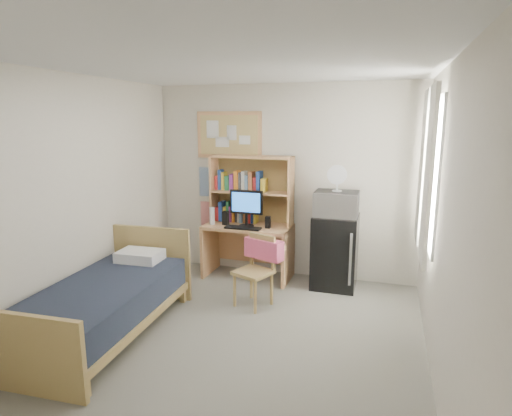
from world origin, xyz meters
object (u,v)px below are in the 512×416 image
(bed, at_px, (104,310))
(microwave, at_px, (336,204))
(desk_fan, at_px, (337,180))
(mini_fridge, at_px, (335,251))
(speaker_right, at_px, (268,222))
(monitor, at_px, (246,209))
(desk, at_px, (248,251))
(bulletin_board, at_px, (229,135))
(speaker_left, at_px, (226,218))
(desk_chair, at_px, (253,272))

(bed, xyz_separation_m, microwave, (2.04, 1.96, 0.83))
(desk_fan, bearing_deg, mini_fridge, 90.00)
(bed, bearing_deg, speaker_right, 55.72)
(bed, distance_m, speaker_right, 2.30)
(monitor, bearing_deg, mini_fridge, 4.73)
(desk, height_order, microwave, microwave)
(desk, xyz_separation_m, speaker_right, (0.30, -0.07, 0.44))
(desk_fan, bearing_deg, desk, 179.60)
(bulletin_board, height_order, mini_fridge, bulletin_board)
(desk, xyz_separation_m, monitor, (-0.00, -0.06, 0.60))
(mini_fridge, distance_m, monitor, 1.27)
(speaker_left, distance_m, speaker_right, 0.60)
(speaker_left, distance_m, microwave, 1.50)
(speaker_left, relative_size, microwave, 0.35)
(desk_chair, xyz_separation_m, speaker_left, (-0.65, 0.81, 0.41))
(desk_chair, relative_size, speaker_left, 4.47)
(bed, bearing_deg, speaker_left, 70.73)
(desk, bearing_deg, speaker_left, -168.69)
(speaker_right, distance_m, microwave, 0.92)
(monitor, relative_size, desk_fan, 1.62)
(mini_fridge, distance_m, speaker_right, 0.94)
(monitor, bearing_deg, desk_chair, -65.50)
(desk, xyz_separation_m, microwave, (1.17, -0.00, 0.73))
(bulletin_board, bearing_deg, microwave, -11.08)
(mini_fridge, relative_size, monitor, 1.97)
(mini_fridge, distance_m, microwave, 0.63)
(desk, relative_size, speaker_right, 7.39)
(monitor, height_order, desk_fan, desk_fan)
(bulletin_board, distance_m, mini_fridge, 2.13)
(bulletin_board, distance_m, monitor, 1.08)
(desk_chair, distance_m, microwave, 1.37)
(bulletin_board, xyz_separation_m, microwave, (1.54, -0.30, -0.82))
(mini_fridge, height_order, speaker_left, mini_fridge)
(desk, xyz_separation_m, desk_fan, (1.17, -0.00, 1.03))
(mini_fridge, relative_size, speaker_left, 5.10)
(desk_fan, bearing_deg, speaker_right, -176.18)
(desk_chair, bearing_deg, desk_fan, 68.00)
(monitor, relative_size, speaker_left, 2.58)
(speaker_right, relative_size, microwave, 0.30)
(bed, height_order, speaker_right, speaker_right)
(desk, height_order, desk_chair, desk_chair)
(desk, height_order, desk_fan, desk_fan)
(desk_chair, xyz_separation_m, monitor, (-0.35, 0.81, 0.56))
(speaker_right, distance_m, desk_fan, 1.05)
(monitor, relative_size, speaker_right, 3.02)
(bulletin_board, relative_size, bed, 0.48)
(bed, bearing_deg, desk_chair, 39.34)
(mini_fridge, xyz_separation_m, microwave, (0.00, -0.02, 0.63))
(bulletin_board, xyz_separation_m, desk_fan, (1.54, -0.30, -0.52))
(bulletin_board, relative_size, monitor, 1.97)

